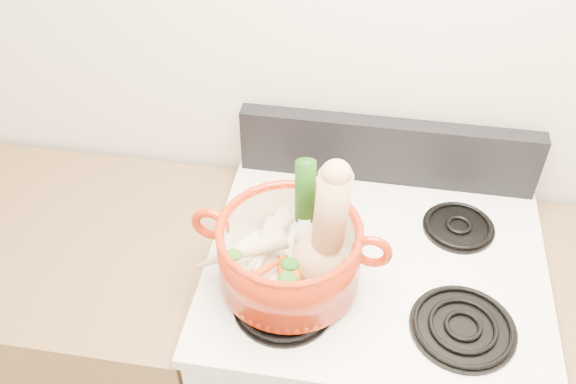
% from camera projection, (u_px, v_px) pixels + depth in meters
% --- Properties ---
extents(wall_back, '(3.50, 0.02, 2.60)m').
position_uv_depth(wall_back, '(400.00, 51.00, 1.50)').
color(wall_back, silver).
rests_on(wall_back, floor).
extents(stove_body, '(0.76, 0.65, 0.92)m').
position_uv_depth(stove_body, '(360.00, 376.00, 1.82)').
color(stove_body, silver).
rests_on(stove_body, floor).
extents(cooktop, '(0.78, 0.67, 0.03)m').
position_uv_depth(cooktop, '(376.00, 266.00, 1.50)').
color(cooktop, silver).
rests_on(cooktop, stove_body).
extents(control_backsplash, '(0.76, 0.05, 0.18)m').
position_uv_depth(control_backsplash, '(387.00, 151.00, 1.64)').
color(control_backsplash, black).
rests_on(control_backsplash, cooktop).
extents(counter_left, '(1.36, 0.65, 0.90)m').
position_uv_depth(counter_left, '(9.00, 327.00, 1.95)').
color(counter_left, brown).
rests_on(counter_left, floor).
extents(burner_front_left, '(0.22, 0.22, 0.02)m').
position_uv_depth(burner_front_left, '(284.00, 303.00, 1.39)').
color(burner_front_left, black).
rests_on(burner_front_left, cooktop).
extents(burner_front_right, '(0.22, 0.22, 0.02)m').
position_uv_depth(burner_front_right, '(463.00, 327.00, 1.34)').
color(burner_front_right, black).
rests_on(burner_front_right, cooktop).
extents(burner_back_left, '(0.17, 0.17, 0.02)m').
position_uv_depth(burner_back_left, '(304.00, 208.00, 1.60)').
color(burner_back_left, black).
rests_on(burner_back_left, cooktop).
extents(burner_back_right, '(0.17, 0.17, 0.02)m').
position_uv_depth(burner_back_right, '(459.00, 226.00, 1.56)').
color(burner_back_right, black).
rests_on(burner_back_right, cooktop).
extents(dutch_oven, '(0.33, 0.33, 0.15)m').
position_uv_depth(dutch_oven, '(290.00, 254.00, 1.38)').
color(dutch_oven, '#A6240A').
rests_on(dutch_oven, burner_front_left).
extents(pot_handle_left, '(0.09, 0.03, 0.09)m').
position_uv_depth(pot_handle_left, '(211.00, 224.00, 1.37)').
color(pot_handle_left, '#A6240A').
rests_on(pot_handle_left, dutch_oven).
extents(pot_handle_right, '(0.09, 0.03, 0.09)m').
position_uv_depth(pot_handle_right, '(372.00, 252.00, 1.31)').
color(pot_handle_right, '#A6240A').
rests_on(pot_handle_right, dutch_oven).
extents(squash, '(0.14, 0.12, 0.29)m').
position_uv_depth(squash, '(320.00, 226.00, 1.30)').
color(squash, tan).
rests_on(squash, dutch_oven).
extents(leek, '(0.05, 0.06, 0.28)m').
position_uv_depth(leek, '(305.00, 211.00, 1.34)').
color(leek, silver).
rests_on(leek, dutch_oven).
extents(ginger, '(0.08, 0.06, 0.04)m').
position_uv_depth(ginger, '(310.00, 240.00, 1.44)').
color(ginger, tan).
rests_on(ginger, dutch_oven).
extents(parsnip_0, '(0.05, 0.20, 0.05)m').
position_uv_depth(parsnip_0, '(261.00, 255.00, 1.41)').
color(parsnip_0, beige).
rests_on(parsnip_0, dutch_oven).
extents(parsnip_1, '(0.11, 0.20, 0.06)m').
position_uv_depth(parsnip_1, '(265.00, 246.00, 1.41)').
color(parsnip_1, beige).
rests_on(parsnip_1, dutch_oven).
extents(parsnip_2, '(0.07, 0.19, 0.06)m').
position_uv_depth(parsnip_2, '(273.00, 233.00, 1.44)').
color(parsnip_2, beige).
rests_on(parsnip_2, dutch_oven).
extents(parsnip_3, '(0.21, 0.13, 0.06)m').
position_uv_depth(parsnip_3, '(242.00, 251.00, 1.39)').
color(parsnip_3, beige).
rests_on(parsnip_3, dutch_oven).
extents(carrot_0, '(0.07, 0.15, 0.04)m').
position_uv_depth(carrot_0, '(283.00, 285.00, 1.35)').
color(carrot_0, '#BD3E09').
rests_on(carrot_0, dutch_oven).
extents(carrot_1, '(0.11, 0.11, 0.04)m').
position_uv_depth(carrot_1, '(262.00, 272.00, 1.37)').
color(carrot_1, '#D74C0A').
rests_on(carrot_1, dutch_oven).
extents(carrot_2, '(0.05, 0.16, 0.04)m').
position_uv_depth(carrot_2, '(300.00, 265.00, 1.37)').
color(carrot_2, '#D6550A').
rests_on(carrot_2, dutch_oven).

